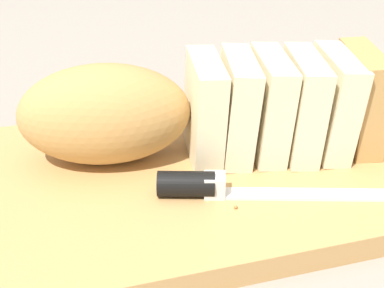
{
  "coord_description": "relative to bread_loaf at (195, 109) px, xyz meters",
  "views": [
    {
      "loc": [
        -0.11,
        -0.46,
        0.34
      ],
      "look_at": [
        0.0,
        0.0,
        0.06
      ],
      "focal_mm": 51.5,
      "sensor_mm": 36.0,
      "label": 1
    }
  ],
  "objects": [
    {
      "name": "bread_knife",
      "position": [
        0.0,
        -0.08,
        -0.04
      ],
      "size": [
        0.26,
        0.09,
        0.02
      ],
      "rotation": [
        0.0,
        0.0,
        -0.26
      ],
      "color": "silver",
      "rests_on": "cutting_board"
    },
    {
      "name": "crumb_stray_right",
      "position": [
        0.07,
        -0.01,
        -0.05
      ],
      "size": [
        0.01,
        0.01,
        0.01
      ],
      "primitive_type": "sphere",
      "color": "#A8753D",
      "rests_on": "cutting_board"
    },
    {
      "name": "ground_plane",
      "position": [
        -0.01,
        -0.03,
        -0.08
      ],
      "size": [
        3.0,
        3.0,
        0.0
      ],
      "primitive_type": "plane",
      "color": "gray"
    },
    {
      "name": "cutting_board",
      "position": [
        -0.01,
        -0.03,
        -0.07
      ],
      "size": [
        0.43,
        0.31,
        0.03
      ],
      "primitive_type": "cube",
      "rotation": [
        0.0,
        0.0,
        0.03
      ],
      "color": "tan",
      "rests_on": "ground_plane"
    },
    {
      "name": "crumb_stray_left",
      "position": [
        0.01,
        -0.1,
        -0.05
      ],
      "size": [
        0.0,
        0.0,
        0.0
      ],
      "primitive_type": "sphere",
      "color": "#A8753D",
      "rests_on": "cutting_board"
    },
    {
      "name": "bread_loaf",
      "position": [
        0.0,
        0.0,
        0.0
      ],
      "size": [
        0.39,
        0.14,
        0.11
      ],
      "rotation": [
        0.0,
        0.0,
        -0.13
      ],
      "color": "tan",
      "rests_on": "cutting_board"
    },
    {
      "name": "crumb_near_knife",
      "position": [
        0.03,
        -0.02,
        -0.05
      ],
      "size": [
        0.01,
        0.01,
        0.01
      ],
      "primitive_type": "sphere",
      "color": "#A8753D",
      "rests_on": "cutting_board"
    },
    {
      "name": "crumb_near_loaf",
      "position": [
        0.07,
        -0.02,
        -0.05
      ],
      "size": [
        0.01,
        0.01,
        0.01
      ],
      "primitive_type": "sphere",
      "color": "#A8753D",
      "rests_on": "cutting_board"
    }
  ]
}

